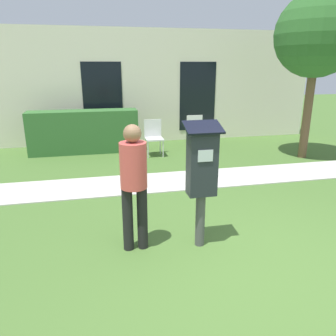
{
  "coord_description": "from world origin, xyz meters",
  "views": [
    {
      "loc": [
        -1.61,
        -2.94,
        2.22
      ],
      "look_at": [
        -0.82,
        0.68,
        1.05
      ],
      "focal_mm": 35.0,
      "sensor_mm": 36.0,
      "label": 1
    }
  ],
  "objects_px": {
    "parking_meter": "(202,170)",
    "outdoor_chair_middle": "(196,129)",
    "outdoor_chair_left": "(153,135)",
    "person_standing": "(134,179)"
  },
  "relations": [
    {
      "from": "outdoor_chair_left",
      "to": "parking_meter",
      "type": "bearing_deg",
      "value": -99.4
    },
    {
      "from": "parking_meter",
      "to": "person_standing",
      "type": "distance_m",
      "value": 0.82
    },
    {
      "from": "outdoor_chair_left",
      "to": "outdoor_chair_middle",
      "type": "bearing_deg",
      "value": 12.92
    },
    {
      "from": "parking_meter",
      "to": "outdoor_chair_middle",
      "type": "xyz_separation_m",
      "value": [
        1.44,
        4.92,
        -0.49
      ]
    },
    {
      "from": "parking_meter",
      "to": "outdoor_chair_left",
      "type": "height_order",
      "value": "parking_meter"
    },
    {
      "from": "person_standing",
      "to": "outdoor_chair_middle",
      "type": "xyz_separation_m",
      "value": [
        2.25,
        4.83,
        -0.4
      ]
    },
    {
      "from": "parking_meter",
      "to": "outdoor_chair_middle",
      "type": "relative_size",
      "value": 1.77
    },
    {
      "from": "person_standing",
      "to": "parking_meter",
      "type": "bearing_deg",
      "value": 6.22
    },
    {
      "from": "outdoor_chair_left",
      "to": "outdoor_chair_middle",
      "type": "relative_size",
      "value": 1.0
    },
    {
      "from": "parking_meter",
      "to": "outdoor_chair_middle",
      "type": "bearing_deg",
      "value": 73.73
    }
  ]
}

